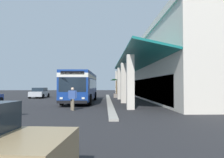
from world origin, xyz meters
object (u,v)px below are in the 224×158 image
pedestrian (72,98)px  potted_palm (117,93)px  transit_bus (81,85)px  parked_sedan_silver (40,93)px

pedestrian → potted_palm: 16.23m
transit_bus → parked_sedan_silver: bearing=-139.2°
parked_sedan_silver → potted_palm: (-0.18, 11.14, -0.01)m
pedestrian → potted_palm: size_ratio=0.59×
transit_bus → pedestrian: bearing=1.6°
transit_bus → parked_sedan_silver: 10.60m
transit_bus → potted_palm: 9.26m
parked_sedan_silver → potted_palm: potted_palm is taller
parked_sedan_silver → pedestrian: bearing=24.6°
parked_sedan_silver → pedestrian: 17.09m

